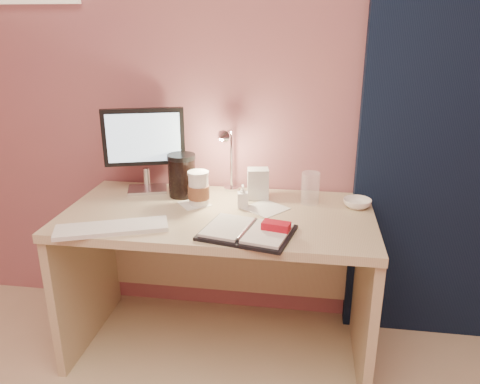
# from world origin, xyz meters

# --- Properties ---
(room) EXTENTS (3.50, 3.50, 3.50)m
(room) POSITION_xyz_m (0.95, 1.69, 1.14)
(room) COLOR #C6B28E
(room) RESTS_ON ground
(desk) EXTENTS (1.40, 0.70, 0.73)m
(desk) POSITION_xyz_m (0.00, 1.45, 0.50)
(desk) COLOR tan
(desk) RESTS_ON ground
(monitor) EXTENTS (0.39, 0.19, 0.42)m
(monitor) POSITION_xyz_m (-0.41, 1.61, 0.98)
(monitor) COLOR silver
(monitor) RESTS_ON desk
(keyboard) EXTENTS (0.47, 0.29, 0.02)m
(keyboard) POSITION_xyz_m (-0.40, 1.12, 0.74)
(keyboard) COLOR silver
(keyboard) RESTS_ON desk
(planner) EXTENTS (0.41, 0.34, 0.06)m
(planner) POSITION_xyz_m (0.17, 1.16, 0.74)
(planner) COLOR black
(planner) RESTS_ON desk
(paper_a) EXTENTS (0.18, 0.18, 0.00)m
(paper_a) POSITION_xyz_m (-0.13, 1.46, 0.73)
(paper_a) COLOR silver
(paper_a) RESTS_ON desk
(paper_c) EXTENTS (0.23, 0.23, 0.00)m
(paper_c) POSITION_xyz_m (0.21, 1.45, 0.73)
(paper_c) COLOR silver
(paper_c) RESTS_ON desk
(coffee_cup) EXTENTS (0.10, 0.10, 0.16)m
(coffee_cup) POSITION_xyz_m (-0.11, 1.46, 0.81)
(coffee_cup) COLOR silver
(coffee_cup) RESTS_ON desk
(clear_cup) EXTENTS (0.09, 0.09, 0.15)m
(clear_cup) POSITION_xyz_m (0.41, 1.55, 0.81)
(clear_cup) COLOR white
(clear_cup) RESTS_ON desk
(bowl) EXTENTS (0.17, 0.17, 0.04)m
(bowl) POSITION_xyz_m (0.63, 1.53, 0.75)
(bowl) COLOR white
(bowl) RESTS_ON desk
(lotion_bottle) EXTENTS (0.06, 0.06, 0.11)m
(lotion_bottle) POSITION_xyz_m (0.10, 1.46, 0.78)
(lotion_bottle) COLOR silver
(lotion_bottle) RESTS_ON desk
(dark_jar) EXTENTS (0.13, 0.13, 0.19)m
(dark_jar) POSITION_xyz_m (-0.22, 1.57, 0.82)
(dark_jar) COLOR black
(dark_jar) RESTS_ON desk
(product_box) EXTENTS (0.11, 0.10, 0.15)m
(product_box) POSITION_xyz_m (0.16, 1.58, 0.80)
(product_box) COLOR silver
(product_box) RESTS_ON desk
(desk_lamp) EXTENTS (0.10, 0.21, 0.33)m
(desk_lamp) POSITION_xyz_m (0.02, 1.61, 0.94)
(desk_lamp) COLOR silver
(desk_lamp) RESTS_ON desk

